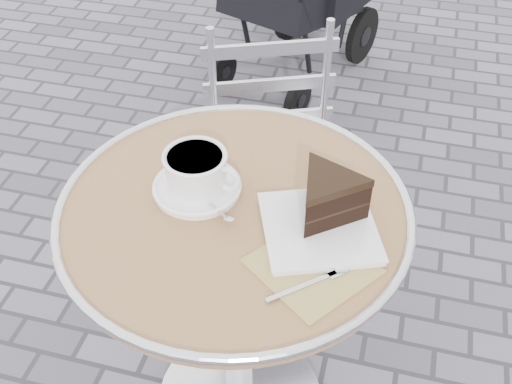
% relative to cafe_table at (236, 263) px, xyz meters
% --- Properties ---
extents(cafe_table, '(0.72, 0.72, 0.74)m').
position_rel_cafe_table_xyz_m(cafe_table, '(0.00, 0.00, 0.00)').
color(cafe_table, silver).
rests_on(cafe_table, ground).
extents(cappuccino_set, '(0.19, 0.18, 0.09)m').
position_rel_cafe_table_xyz_m(cappuccino_set, '(-0.09, 0.03, 0.21)').
color(cappuccino_set, white).
rests_on(cappuccino_set, cafe_table).
extents(cake_plate_set, '(0.27, 0.36, 0.11)m').
position_rel_cafe_table_xyz_m(cake_plate_set, '(0.18, 0.00, 0.22)').
color(cake_plate_set, tan).
rests_on(cake_plate_set, cafe_table).
extents(bistro_chair, '(0.49, 0.49, 0.83)m').
position_rel_cafe_table_xyz_m(bistro_chair, '(-0.04, 0.53, -0.05)').
color(bistro_chair, silver).
rests_on(bistro_chair, ground).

